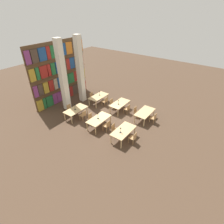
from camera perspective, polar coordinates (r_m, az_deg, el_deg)
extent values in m
plane|color=#4C3828|center=(14.55, -0.76, -1.98)|extent=(40.00, 40.00, 0.00)
cube|color=brown|center=(17.00, -16.60, 12.27)|extent=(6.08, 0.06, 5.50)
cube|color=brown|center=(18.06, -15.27, 4.12)|extent=(6.08, 0.35, 0.03)
cube|color=#B7932D|center=(16.52, -22.42, 2.00)|extent=(0.54, 0.20, 1.00)
cube|color=#236B38|center=(16.72, -21.18, 2.64)|extent=(0.25, 0.20, 1.00)
cube|color=#236B38|center=(16.96, -19.74, 3.38)|extent=(0.66, 0.20, 1.00)
cube|color=#84387A|center=(17.24, -18.18, 4.17)|extent=(0.45, 0.20, 1.00)
cube|color=#84387A|center=(17.48, -16.95, 4.79)|extent=(0.45, 0.20, 1.00)
cube|color=maroon|center=(17.80, -15.48, 5.53)|extent=(0.69, 0.20, 1.00)
cube|color=navy|center=(18.10, -14.16, 6.18)|extent=(0.27, 0.20, 1.00)
cube|color=maroon|center=(18.31, -13.29, 6.61)|extent=(0.40, 0.20, 1.00)
cube|color=#47382D|center=(18.63, -12.02, 7.24)|extent=(0.68, 0.20, 1.00)
cube|color=orange|center=(19.06, -10.48, 7.99)|extent=(0.63, 0.20, 1.00)
cube|color=maroon|center=(19.43, -9.21, 8.60)|extent=(0.45, 0.20, 1.00)
cube|color=brown|center=(17.48, -15.91, 8.09)|extent=(6.08, 0.35, 0.03)
cube|color=#84387A|center=(15.90, -23.69, 6.10)|extent=(0.36, 0.20, 0.97)
cube|color=#47382D|center=(16.10, -22.38, 6.71)|extent=(0.45, 0.20, 0.97)
cube|color=#B7932D|center=(16.35, -20.84, 7.43)|extent=(0.49, 0.20, 0.97)
cube|color=maroon|center=(16.62, -19.32, 8.12)|extent=(0.47, 0.20, 0.97)
cube|color=tan|center=(16.87, -18.01, 8.72)|extent=(0.37, 0.20, 0.97)
cube|color=navy|center=(17.06, -17.06, 9.14)|extent=(0.28, 0.20, 0.97)
cube|color=#47382D|center=(17.24, -16.20, 9.53)|extent=(0.34, 0.20, 0.97)
cube|color=#236B38|center=(17.53, -14.92, 10.09)|extent=(0.63, 0.20, 0.97)
cube|color=#236B38|center=(17.92, -13.26, 10.81)|extent=(0.65, 0.20, 0.97)
cube|color=maroon|center=(18.31, -11.80, 11.44)|extent=(0.54, 0.20, 0.97)
cube|color=tan|center=(18.59, -10.77, 11.87)|extent=(0.30, 0.20, 0.97)
cube|color=#47382D|center=(18.80, -10.04, 12.18)|extent=(0.26, 0.20, 0.97)
cube|color=#B7932D|center=(19.01, -9.34, 12.47)|extent=(0.23, 0.20, 0.97)
cube|color=brown|center=(16.99, -16.61, 12.31)|extent=(6.08, 0.35, 0.03)
cube|color=#B7932D|center=(15.43, -24.65, 10.81)|extent=(0.47, 0.20, 1.01)
cube|color=#236B38|center=(15.64, -23.20, 11.41)|extent=(0.31, 0.20, 1.01)
cube|color=maroon|center=(15.91, -21.55, 12.09)|extent=(0.70, 0.20, 1.01)
cube|color=maroon|center=(16.19, -19.96, 12.72)|extent=(0.29, 0.20, 1.01)
cube|color=#236B38|center=(16.41, -18.77, 13.19)|extent=(0.42, 0.20, 1.01)
cube|color=navy|center=(16.71, -17.26, 13.78)|extent=(0.54, 0.20, 1.01)
cube|color=#47382D|center=(17.07, -15.63, 14.40)|extent=(0.62, 0.20, 1.01)
cube|color=maroon|center=(17.37, -14.30, 14.89)|extent=(0.37, 0.20, 1.01)
cube|color=navy|center=(17.68, -13.06, 15.34)|extent=(0.57, 0.20, 1.01)
cube|color=#47382D|center=(18.00, -11.84, 15.78)|extent=(0.38, 0.20, 1.01)
cube|color=#236B38|center=(18.23, -11.00, 16.07)|extent=(0.26, 0.20, 1.01)
cube|color=maroon|center=(18.49, -10.07, 16.39)|extent=(0.42, 0.20, 1.01)
cube|color=brown|center=(16.61, -17.36, 16.76)|extent=(6.08, 0.35, 0.03)
cube|color=#84387A|center=(15.04, -25.94, 15.65)|extent=(0.43, 0.20, 1.03)
cube|color=#47382D|center=(15.31, -24.09, 16.32)|extent=(0.57, 0.20, 1.03)
cube|color=navy|center=(15.65, -21.91, 17.09)|extent=(0.69, 0.20, 1.03)
cube|color=maroon|center=(15.95, -20.19, 17.67)|extent=(0.34, 0.20, 1.03)
cube|color=#236B38|center=(16.17, -19.06, 18.04)|extent=(0.37, 0.20, 1.03)
cube|color=#B7932D|center=(16.48, -17.49, 18.55)|extent=(0.58, 0.20, 1.03)
cube|color=navy|center=(16.85, -15.75, 19.09)|extent=(0.53, 0.20, 1.03)
cube|color=orange|center=(17.26, -14.00, 19.61)|extent=(0.70, 0.20, 1.03)
cube|color=#47382D|center=(17.70, -12.25, 20.11)|extent=(0.57, 0.20, 1.03)
cube|color=maroon|center=(18.07, -10.90, 20.48)|extent=(0.40, 0.20, 1.03)
cube|color=orange|center=(18.29, -10.12, 20.70)|extent=(0.21, 0.20, 1.03)
cube|color=silver|center=(15.14, -15.74, 11.01)|extent=(0.50, 0.50, 6.00)
cube|color=silver|center=(16.34, -10.38, 13.22)|extent=(0.50, 0.50, 6.00)
cube|color=tan|center=(12.04, 3.76, -6.02)|extent=(1.93, 0.99, 0.04)
cylinder|color=tan|center=(11.55, 3.01, -10.45)|extent=(0.07, 0.07, 0.72)
cylinder|color=tan|center=(12.72, 7.47, -6.03)|extent=(0.07, 0.07, 0.72)
cylinder|color=tan|center=(11.90, -0.36, -8.85)|extent=(0.07, 0.07, 0.72)
cylinder|color=tan|center=(13.04, 4.30, -4.72)|extent=(0.07, 0.07, 0.72)
cylinder|color=tan|center=(12.07, 5.46, -9.30)|extent=(0.04, 0.04, 0.42)
cylinder|color=tan|center=(12.30, 6.36, -8.39)|extent=(0.04, 0.04, 0.42)
cylinder|color=tan|center=(11.94, 6.87, -9.91)|extent=(0.04, 0.04, 0.42)
cylinder|color=tan|center=(12.19, 7.74, -8.98)|extent=(0.04, 0.04, 0.42)
cube|color=tan|center=(11.97, 6.68, -8.31)|extent=(0.42, 0.40, 0.04)
cube|color=tan|center=(11.76, 7.53, -7.79)|extent=(0.40, 0.03, 0.42)
cylinder|color=tan|center=(12.74, 2.12, -6.54)|extent=(0.04, 0.04, 0.42)
cylinder|color=tan|center=(12.51, 1.18, -7.37)|extent=(0.04, 0.04, 0.42)
cylinder|color=tan|center=(12.89, 0.87, -5.98)|extent=(0.04, 0.04, 0.42)
cylinder|color=tan|center=(12.66, -0.09, -6.79)|extent=(0.04, 0.04, 0.42)
cube|color=tan|center=(12.55, 1.03, -5.85)|extent=(0.42, 0.40, 0.04)
cube|color=tan|center=(12.50, 0.35, -4.71)|extent=(0.40, 0.03, 0.42)
cylinder|color=black|center=(11.81, 2.78, -6.67)|extent=(0.14, 0.14, 0.01)
cylinder|color=black|center=(11.71, 2.80, -6.01)|extent=(0.02, 0.02, 0.33)
cone|color=black|center=(11.58, 2.83, -5.22)|extent=(0.11, 0.11, 0.07)
cube|color=tan|center=(14.21, 10.70, 0.01)|extent=(1.93, 0.99, 0.04)
cylinder|color=tan|center=(13.60, 10.39, -3.50)|extent=(0.07, 0.07, 0.72)
cylinder|color=tan|center=(14.97, 13.51, -0.27)|extent=(0.07, 0.07, 0.72)
cylinder|color=tan|center=(13.89, 7.36, -2.34)|extent=(0.07, 0.07, 0.72)
cylinder|color=tan|center=(15.24, 10.69, 0.72)|extent=(0.07, 0.07, 0.72)
cylinder|color=tan|center=(14.19, 12.14, -2.78)|extent=(0.04, 0.04, 0.42)
cylinder|color=tan|center=(14.47, 12.76, -2.11)|extent=(0.04, 0.04, 0.42)
cylinder|color=tan|center=(14.09, 13.38, -3.23)|extent=(0.04, 0.04, 0.42)
cylinder|color=tan|center=(14.37, 13.98, -2.56)|extent=(0.04, 0.04, 0.42)
cube|color=tan|center=(14.15, 13.18, -1.90)|extent=(0.42, 0.40, 0.04)
cube|color=tan|center=(13.97, 13.97, -1.37)|extent=(0.40, 0.03, 0.42)
cylinder|color=tan|center=(14.83, 8.98, -0.73)|extent=(0.04, 0.04, 0.42)
cylinder|color=tan|center=(14.56, 8.30, -1.35)|extent=(0.04, 0.04, 0.42)
cylinder|color=tan|center=(14.96, 7.84, -0.31)|extent=(0.04, 0.04, 0.42)
cylinder|color=tan|center=(14.69, 7.15, -0.92)|extent=(0.04, 0.04, 0.42)
cube|color=tan|center=(14.64, 8.14, -0.07)|extent=(0.42, 0.40, 0.04)
cube|color=tan|center=(14.59, 7.58, 0.93)|extent=(0.40, 0.03, 0.42)
cube|color=tan|center=(13.19, -4.31, -2.22)|extent=(1.93, 0.99, 0.04)
cylinder|color=tan|center=(12.66, -5.37, -6.09)|extent=(0.07, 0.07, 0.72)
cylinder|color=tan|center=(13.75, -0.54, -2.44)|extent=(0.07, 0.07, 0.72)
cylinder|color=tan|center=(13.13, -8.12, -4.72)|extent=(0.07, 0.07, 0.72)
cylinder|color=tan|center=(14.18, -3.24, -1.30)|extent=(0.07, 0.07, 0.72)
cylinder|color=tan|center=(13.09, -2.95, -5.35)|extent=(0.04, 0.04, 0.42)
cylinder|color=tan|center=(13.31, -1.98, -4.59)|extent=(0.04, 0.04, 0.42)
cylinder|color=tan|center=(12.91, -1.78, -5.90)|extent=(0.04, 0.04, 0.42)
cylinder|color=tan|center=(13.14, -0.81, -5.12)|extent=(0.04, 0.04, 0.42)
cube|color=tan|center=(12.97, -1.90, -4.43)|extent=(0.42, 0.40, 0.04)
cube|color=tan|center=(12.74, -1.26, -3.90)|extent=(0.40, 0.03, 0.42)
cylinder|color=tan|center=(13.89, -5.53, -2.97)|extent=(0.04, 0.04, 0.42)
cylinder|color=tan|center=(13.68, -6.52, -3.67)|extent=(0.04, 0.04, 0.42)
cylinder|color=tan|center=(14.08, -6.57, -2.50)|extent=(0.04, 0.04, 0.42)
cylinder|color=tan|center=(13.87, -7.57, -3.17)|extent=(0.04, 0.04, 0.42)
cube|color=tan|center=(13.75, -6.61, -2.29)|extent=(0.42, 0.40, 0.04)
cube|color=tan|center=(13.73, -7.24, -1.24)|extent=(0.40, 0.03, 0.42)
cylinder|color=black|center=(13.17, -4.59, -2.15)|extent=(0.14, 0.14, 0.01)
cylinder|color=black|center=(13.05, -4.63, -1.39)|extent=(0.02, 0.02, 0.40)
cone|color=black|center=(12.92, -4.67, -0.51)|extent=(0.11, 0.11, 0.07)
cube|color=tan|center=(15.20, 2.59, 2.87)|extent=(1.93, 0.99, 0.04)
cylinder|color=tan|center=(14.56, 1.95, -0.28)|extent=(0.07, 0.07, 0.72)
cylinder|color=tan|center=(15.85, 5.60, 2.48)|extent=(0.07, 0.07, 0.72)
cylinder|color=tan|center=(14.97, -0.66, 0.74)|extent=(0.07, 0.07, 0.72)
cylinder|color=tan|center=(16.23, 3.10, 3.36)|extent=(0.07, 0.07, 0.72)
cylinder|color=tan|center=(15.07, 3.83, 0.21)|extent=(0.04, 0.04, 0.42)
cylinder|color=tan|center=(15.33, 4.56, 0.78)|extent=(0.04, 0.04, 0.42)
cylinder|color=tan|center=(14.92, 4.92, -0.21)|extent=(0.04, 0.04, 0.42)
cylinder|color=tan|center=(15.18, 5.65, 0.38)|extent=(0.04, 0.04, 0.42)
cube|color=tan|center=(15.00, 4.78, 1.04)|extent=(0.42, 0.40, 0.04)
cube|color=tan|center=(14.81, 5.42, 1.58)|extent=(0.40, 0.03, 0.42)
cylinder|color=tan|center=(15.84, 1.23, 2.00)|extent=(0.04, 0.04, 0.42)
cylinder|color=tan|center=(15.59, 0.47, 1.47)|extent=(0.04, 0.04, 0.42)
cylinder|color=tan|center=(16.01, 0.24, 2.37)|extent=(0.04, 0.04, 0.42)
cylinder|color=tan|center=(15.76, -0.53, 1.84)|extent=(0.04, 0.04, 0.42)
cube|color=tan|center=(15.69, 0.36, 2.65)|extent=(0.42, 0.40, 0.04)
cube|color=tan|center=(15.67, -0.19, 3.58)|extent=(0.40, 0.03, 0.42)
cylinder|color=black|center=(15.00, 2.12, 2.58)|extent=(0.14, 0.14, 0.01)
cylinder|color=black|center=(14.91, 2.14, 3.21)|extent=(0.02, 0.02, 0.36)
cone|color=black|center=(14.80, 2.15, 3.93)|extent=(0.11, 0.11, 0.07)
cube|color=tan|center=(14.60, -11.75, 0.83)|extent=(1.93, 0.99, 0.04)
cylinder|color=tan|center=(14.06, -13.01, -2.53)|extent=(0.07, 0.07, 0.72)
cylinder|color=tan|center=(15.04, -8.08, 0.52)|extent=(0.07, 0.07, 0.72)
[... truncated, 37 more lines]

